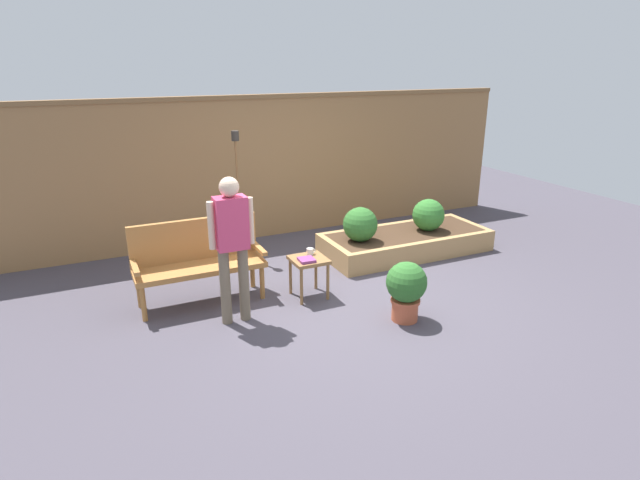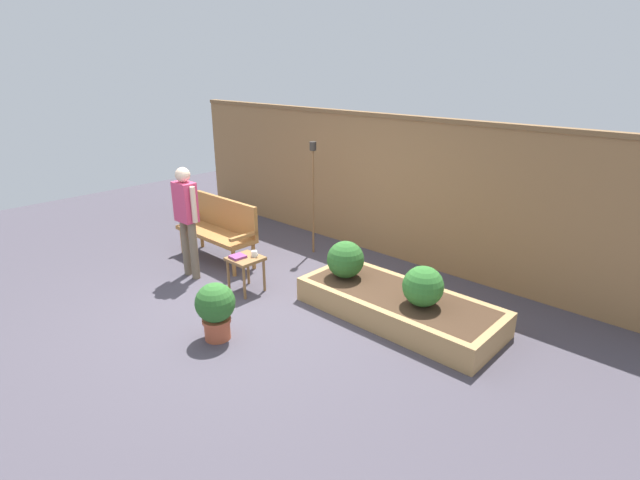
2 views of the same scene
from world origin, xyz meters
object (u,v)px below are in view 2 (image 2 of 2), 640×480
(garden_bench, at_px, (220,225))
(book_on_table, at_px, (238,257))
(cup_on_table, at_px, (255,254))
(potted_boxwood, at_px, (216,308))
(person_by_bench, at_px, (186,213))
(shrub_near_bench, at_px, (345,259))
(tiki_torch, at_px, (313,179))
(shrub_far_corner, at_px, (423,286))
(side_table, at_px, (246,263))

(garden_bench, relative_size, book_on_table, 7.98)
(cup_on_table, relative_size, potted_boxwood, 0.17)
(book_on_table, xyz_separation_m, person_by_bench, (-0.89, -0.15, 0.44))
(cup_on_table, xyz_separation_m, person_by_bench, (-1.01, -0.33, 0.42))
(cup_on_table, bearing_deg, book_on_table, -124.92)
(garden_bench, relative_size, potted_boxwood, 2.21)
(potted_boxwood, xyz_separation_m, person_by_bench, (-1.64, 0.74, 0.56))
(potted_boxwood, relative_size, shrub_near_bench, 1.39)
(cup_on_table, xyz_separation_m, tiki_torch, (-0.39, 1.52, 0.68))
(book_on_table, height_order, shrub_far_corner, shrub_far_corner)
(side_table, bearing_deg, cup_on_table, 58.21)
(garden_bench, relative_size, cup_on_table, 12.90)
(book_on_table, distance_m, tiki_torch, 1.85)
(book_on_table, relative_size, person_by_bench, 0.12)
(potted_boxwood, relative_size, shrub_far_corner, 1.42)
(garden_bench, xyz_separation_m, side_table, (1.17, -0.46, -0.15))
(shrub_far_corner, bearing_deg, book_on_table, -160.47)
(garden_bench, height_order, person_by_bench, person_by_bench)
(side_table, xyz_separation_m, potted_boxwood, (0.69, -0.96, -0.02))
(shrub_far_corner, bearing_deg, shrub_near_bench, 180.00)
(side_table, relative_size, person_by_bench, 0.31)
(garden_bench, relative_size, tiki_torch, 0.82)
(book_on_table, distance_m, shrub_far_corner, 2.40)
(cup_on_table, height_order, book_on_table, cup_on_table)
(side_table, distance_m, potted_boxwood, 1.19)
(potted_boxwood, distance_m, person_by_bench, 1.88)
(garden_bench, xyz_separation_m, shrub_far_corner, (3.37, 0.27, -0.02))
(garden_bench, height_order, cup_on_table, garden_bench)
(shrub_far_corner, relative_size, tiki_torch, 0.26)
(potted_boxwood, bearing_deg, shrub_far_corner, 48.24)
(shrub_near_bench, bearing_deg, garden_bench, -173.25)
(side_table, xyz_separation_m, person_by_bench, (-0.95, -0.22, 0.54))
(shrub_near_bench, xyz_separation_m, shrub_far_corner, (1.12, 0.00, -0.01))
(book_on_table, relative_size, shrub_near_bench, 0.38)
(book_on_table, xyz_separation_m, tiki_torch, (-0.27, 1.70, 0.70))
(shrub_near_bench, bearing_deg, potted_boxwood, -103.06)
(potted_boxwood, distance_m, shrub_far_corner, 2.27)
(cup_on_table, distance_m, shrub_near_bench, 1.19)
(garden_bench, height_order, tiki_torch, tiki_torch)
(side_table, relative_size, tiki_torch, 0.27)
(book_on_table, xyz_separation_m, potted_boxwood, (0.75, -0.89, -0.12))
(garden_bench, height_order, side_table, garden_bench)
(book_on_table, distance_m, person_by_bench, 1.00)
(shrub_near_bench, bearing_deg, cup_on_table, -148.50)
(side_table, distance_m, shrub_near_bench, 1.31)
(tiki_torch, bearing_deg, shrub_far_corner, -19.44)
(shrub_near_bench, height_order, tiki_torch, tiki_torch)
(tiki_torch, bearing_deg, cup_on_table, -75.42)
(garden_bench, relative_size, person_by_bench, 0.92)
(cup_on_table, xyz_separation_m, book_on_table, (-0.12, -0.18, -0.02))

